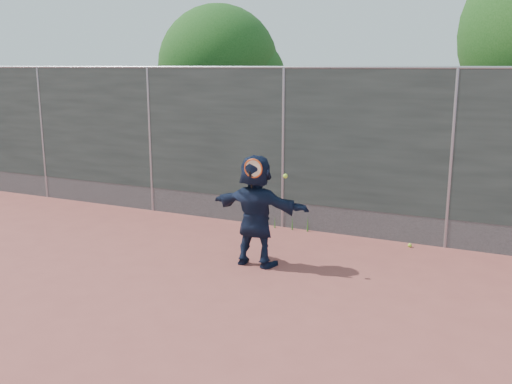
% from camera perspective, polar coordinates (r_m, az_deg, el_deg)
% --- Properties ---
extents(ground, '(80.00, 80.00, 0.00)m').
position_cam_1_polar(ground, '(8.05, -7.07, -9.69)').
color(ground, '#9E4C42').
rests_on(ground, ground).
extents(player, '(1.63, 0.59, 1.73)m').
position_cam_1_polar(player, '(8.71, -0.00, -1.86)').
color(player, '#131D35').
rests_on(player, ground).
extents(ball_ground, '(0.07, 0.07, 0.07)m').
position_cam_1_polar(ball_ground, '(10.11, 15.13, -5.16)').
color(ball_ground, '#AEE332').
rests_on(ball_ground, ground).
extents(fence, '(20.00, 0.06, 3.03)m').
position_cam_1_polar(fence, '(10.67, 2.74, 4.71)').
color(fence, '#38423D').
rests_on(fence, ground).
extents(swing_action, '(0.65, 0.17, 0.51)m').
position_cam_1_polar(swing_action, '(8.36, 0.04, 2.18)').
color(swing_action, '#D34713').
rests_on(swing_action, ground).
extents(tree_left, '(3.15, 3.00, 4.53)m').
position_cam_1_polar(tree_left, '(14.55, -3.12, 12.15)').
color(tree_left, '#382314').
rests_on(tree_left, ground).
extents(weed_clump, '(0.68, 0.07, 0.30)m').
position_cam_1_polar(weed_clump, '(10.75, 3.88, -3.13)').
color(weed_clump, '#387226').
rests_on(weed_clump, ground).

